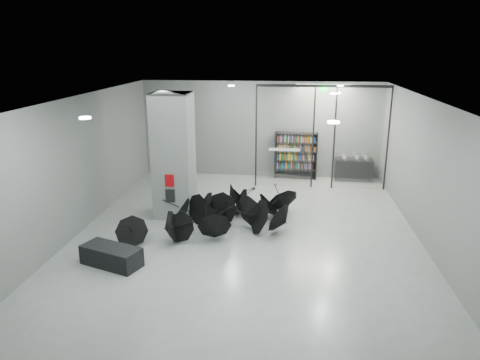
# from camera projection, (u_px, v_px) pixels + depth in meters

# --- Properties ---
(room) EXTENTS (14.00, 14.02, 4.01)m
(room) POSITION_uv_depth(u_px,v_px,m) (245.00, 145.00, 12.10)
(room) COLOR gray
(room) RESTS_ON ground
(column) EXTENTS (1.20, 1.20, 4.00)m
(column) POSITION_uv_depth(u_px,v_px,m) (174.00, 156.00, 14.51)
(column) COLOR slate
(column) RESTS_ON ground
(fire_cabinet) EXTENTS (0.28, 0.04, 0.38)m
(fire_cabinet) POSITION_uv_depth(u_px,v_px,m) (170.00, 180.00, 14.10)
(fire_cabinet) COLOR #A50A07
(fire_cabinet) RESTS_ON column
(info_panel) EXTENTS (0.30, 0.03, 0.42)m
(info_panel) POSITION_uv_depth(u_px,v_px,m) (170.00, 196.00, 14.24)
(info_panel) COLOR black
(info_panel) RESTS_ON column
(exit_sign) EXTENTS (0.30, 0.06, 0.15)m
(exit_sign) POSITION_uv_depth(u_px,v_px,m) (324.00, 90.00, 16.63)
(exit_sign) COLOR #0CE533
(exit_sign) RESTS_ON room
(glass_partition) EXTENTS (5.06, 0.08, 4.00)m
(glass_partition) POSITION_uv_depth(u_px,v_px,m) (321.00, 133.00, 17.29)
(glass_partition) COLOR silver
(glass_partition) RESTS_ON ground
(bench) EXTENTS (1.69, 1.17, 0.50)m
(bench) POSITION_uv_depth(u_px,v_px,m) (111.00, 256.00, 11.51)
(bench) COLOR black
(bench) RESTS_ON ground
(bookshelf) EXTENTS (1.79, 0.48, 1.94)m
(bookshelf) POSITION_uv_depth(u_px,v_px,m) (296.00, 156.00, 18.92)
(bookshelf) COLOR black
(bookshelf) RESTS_ON ground
(shop_counter) EXTENTS (1.54, 0.66, 0.92)m
(shop_counter) POSITION_uv_depth(u_px,v_px,m) (353.00, 169.00, 18.75)
(shop_counter) COLOR black
(shop_counter) RESTS_ON ground
(umbrella_cluster) EXTENTS (5.58, 4.12, 1.31)m
(umbrella_cluster) POSITION_uv_depth(u_px,v_px,m) (229.00, 216.00, 14.01)
(umbrella_cluster) COLOR black
(umbrella_cluster) RESTS_ON ground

